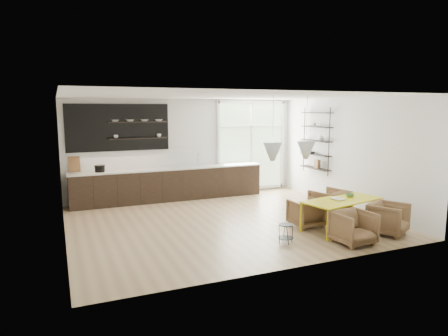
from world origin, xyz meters
TOP-DOWN VIEW (x-y plane):
  - room at (0.58, 1.10)m, footprint 7.02×6.01m
  - kitchen_run at (-0.70, 2.69)m, footprint 5.54×0.69m
  - right_shelving at (3.36, 1.17)m, footprint 0.26×1.22m
  - dining_table at (2.10, -1.55)m, footprint 1.94×1.17m
  - armchair_back_left at (1.50, -1.09)m, footprint 0.67×0.69m
  - armchair_back_right at (2.40, -0.74)m, footprint 0.92×0.94m
  - armchair_front_left at (1.67, -2.43)m, footprint 0.73×0.75m
  - armchair_front_right at (2.77, -2.23)m, footprint 0.97×0.98m
  - wire_stool at (0.49, -1.87)m, footprint 0.30×0.30m
  - table_book at (1.91, -1.51)m, footprint 0.27×0.33m
  - table_bowl at (2.46, -1.38)m, footprint 0.24×0.24m

SIDE VIEW (x-z plane):
  - wire_stool at x=0.49m, z-range 0.05..0.43m
  - armchair_back_left at x=1.50m, z-range 0.00..0.61m
  - armchair_front_left at x=1.67m, z-range 0.00..0.65m
  - armchair_front_right at x=2.77m, z-range 0.00..0.67m
  - armchair_back_right at x=2.40m, z-range 0.00..0.71m
  - kitchen_run at x=-0.70m, z-range -0.78..1.97m
  - dining_table at x=2.10m, z-range 0.29..0.95m
  - table_book at x=1.91m, z-range 0.66..0.69m
  - table_bowl at x=2.46m, z-range 0.66..0.72m
  - room at x=0.58m, z-range 0.00..2.92m
  - right_shelving at x=3.36m, z-range 0.70..2.60m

